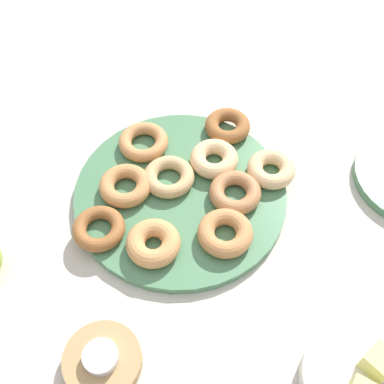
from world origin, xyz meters
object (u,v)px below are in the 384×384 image
object	(u,v)px
donut_plate	(180,194)
donut_6	(271,169)
donut_1	(235,193)
donut_4	(143,142)
donut_2	(153,243)
donut_0	(169,177)
donut_5	(99,229)
candle_holder	(103,361)
tealight	(101,357)
donut_7	(227,126)
donut_9	(214,159)
melon_chunk_left	(381,360)
donut_3	(125,186)
fruit_bowl	(361,381)
donut_8	(225,233)

from	to	relation	value
donut_plate	donut_6	xyz separation A→B (m)	(-0.14, 0.08, 0.02)
donut_1	donut_4	size ratio (longest dim) A/B	0.97
donut_6	donut_2	bearing A→B (deg)	-4.64
donut_0	donut_5	world-z (taller)	donut_0
candle_holder	tealight	distance (m)	0.02
donut_5	donut_6	distance (m)	0.31
donut_7	donut_9	size ratio (longest dim) A/B	0.99
candle_holder	melon_chunk_left	xyz separation A→B (m)	(-0.27, 0.25, 0.04)
donut_7	donut_9	world-z (taller)	donut_9
donut_0	donut_3	xyz separation A→B (m)	(0.07, -0.03, 0.00)
donut_5	donut_1	bearing A→B (deg)	156.04
fruit_bowl	donut_plate	bearing A→B (deg)	-93.36
donut_7	fruit_bowl	world-z (taller)	donut_7
donut_2	donut_6	size ratio (longest dim) A/B	1.03
donut_3	donut_2	bearing A→B (deg)	73.64
donut_8	fruit_bowl	size ratio (longest dim) A/B	0.55
donut_9	tealight	size ratio (longest dim) A/B	1.73
donut_0	donut_9	world-z (taller)	donut_9
donut_4	candle_holder	bearing A→B (deg)	43.32
donut_plate	donut_5	world-z (taller)	donut_5
donut_0	tealight	size ratio (longest dim) A/B	1.79
donut_1	donut_2	size ratio (longest dim) A/B	1.02
donut_5	donut_9	distance (m)	0.23
donut_7	donut_8	xyz separation A→B (m)	(0.16, 0.16, 0.00)
donut_7	donut_8	distance (m)	0.23
donut_plate	fruit_bowl	distance (m)	0.40
donut_9	donut_7	bearing A→B (deg)	-150.18
donut_3	tealight	size ratio (longest dim) A/B	1.81
donut_3	donut_6	size ratio (longest dim) A/B	1.06
donut_2	donut_6	world-z (taller)	donut_2
donut_5	donut_9	bearing A→B (deg)	175.61
donut_8	donut_6	bearing A→B (deg)	-164.80
donut_2	donut_7	size ratio (longest dim) A/B	1.02
donut_plate	donut_0	world-z (taller)	donut_0
fruit_bowl	donut_6	bearing A→B (deg)	-117.30
donut_1	donut_9	size ratio (longest dim) A/B	1.03
melon_chunk_left	tealight	bearing A→B (deg)	-42.98
donut_plate	donut_6	bearing A→B (deg)	152.16
donut_plate	donut_0	xyz separation A→B (m)	(-0.00, -0.03, 0.02)
candle_holder	donut_6	bearing A→B (deg)	-170.31
donut_0	donut_8	xyz separation A→B (m)	(0.01, 0.14, 0.00)
donut_0	donut_9	size ratio (longest dim) A/B	1.03
donut_5	donut_9	xyz separation A→B (m)	(-0.23, 0.02, 0.00)
donut_6	donut_9	world-z (taller)	same
donut_5	donut_3	bearing A→B (deg)	-154.51
fruit_bowl	donut_7	bearing A→B (deg)	-112.04
candle_holder	melon_chunk_left	distance (m)	0.37
donut_7	donut_0	bearing A→B (deg)	6.76
donut_1	tealight	bearing A→B (deg)	13.02
donut_plate	donut_7	distance (m)	0.16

